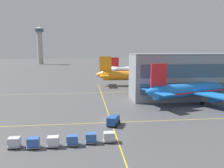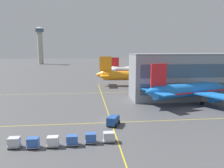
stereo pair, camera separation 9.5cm
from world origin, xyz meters
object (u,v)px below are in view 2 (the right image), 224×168
Objects in this scene: baggage_cart_row_second at (33,143)px; control_tower at (40,43)px; airliner_front_gate at (200,89)px; airliner_second_row at (141,76)px; airliner_third_row at (137,70)px; baggage_cart_row_rightmost at (109,137)px; baggage_cart_row_middle at (53,142)px; service_truck_red_van at (113,120)px; baggage_cart_row_fourth at (72,140)px; baggage_cart_row_fifth at (91,138)px; baggage_cart_row_leftmost at (14,142)px.

control_tower is (-35.46, 200.25, 20.28)m from baggage_cart_row_second.
airliner_second_row is at bearing 106.72° from airliner_front_gate.
control_tower is (-74.97, 104.06, 17.60)m from airliner_third_row.
airliner_second_row is (-10.13, 33.70, 0.15)m from airliner_front_gate.
baggage_cart_row_rightmost is at bearing -76.33° from control_tower.
baggage_cart_row_middle is (-40.38, -27.66, -3.26)m from airliner_front_gate.
airliner_second_row is 1.21× the size of airliner_third_row.
service_truck_red_van is (-18.63, -51.29, -3.24)m from airliner_second_row.
airliner_front_gate is 46.29m from baggage_cart_row_fourth.
baggage_cart_row_fifth is at bearing -177.55° from baggage_cart_row_rightmost.
airliner_second_row reaches higher than baggage_cart_row_middle.
baggage_cart_row_leftmost is at bearing 176.93° from baggage_cart_row_middle.
airliner_front_gate is at bearing -65.37° from control_tower.
airliner_second_row is 1.14× the size of control_tower.
baggage_cart_row_second is 1.00× the size of baggage_cart_row_middle.
airliner_front_gate is at bearing 32.51° from baggage_cart_row_second.
baggage_cart_row_second is 6.49m from baggage_cart_row_fourth.
baggage_cart_row_fifth is (9.73, 1.00, 0.00)m from baggage_cart_row_second.
baggage_cart_row_fifth is 0.08× the size of control_tower.
service_truck_red_van is 15.37m from baggage_cart_row_middle.
airliner_third_row is at bearing 93.44° from airliner_front_gate.
baggage_cart_row_fourth is at bearing -168.64° from baggage_cart_row_fifth.
baggage_cart_row_middle is at bearing 2.46° from baggage_cart_row_second.
baggage_cart_row_second is 9.78m from baggage_cart_row_fifth.
airliner_front_gate is 33.86m from service_truck_red_van.
airliner_third_row is at bearing 65.93° from baggage_cart_row_leftmost.
airliner_front_gate reaches higher than baggage_cart_row_second.
airliner_third_row is 12.46× the size of baggage_cart_row_second.
control_tower is (-45.19, 199.25, 20.28)m from baggage_cart_row_fifth.
control_tower reaches higher than baggage_cart_row_rightmost.
baggage_cart_row_second is (-14.86, -10.20, -0.17)m from service_truck_red_van.
baggage_cart_row_rightmost is at bearing -108.78° from airliner_second_row.
baggage_cart_row_fourth is at bearing -143.53° from airliner_front_gate.
baggage_cart_row_fourth is at bearing -78.15° from control_tower.
airliner_third_row is at bearing 67.67° from baggage_cart_row_second.
airliner_front_gate reaches higher than baggage_cart_row_leftmost.
control_tower reaches higher than baggage_cart_row_second.
baggage_cart_row_middle is at bearing -116.24° from airliner_second_row.
baggage_cart_row_fifth is (-23.77, -60.49, -3.41)m from airliner_second_row.
control_tower is at bearing 116.42° from airliner_second_row.
airliner_front_gate is at bearing 38.33° from baggage_cart_row_fifth.
baggage_cart_row_middle is 204.83m from control_tower.
airliner_second_row is at bearing -99.84° from airliner_third_row.
baggage_cart_row_leftmost is 6.49m from baggage_cart_row_middle.
airliner_second_row is at bearing 71.22° from baggage_cart_row_rightmost.
airliner_third_row is 12.46× the size of baggage_cart_row_fifth.
baggage_cart_row_leftmost is at bearing -151.78° from service_truck_red_van.
airliner_second_row is 63.84m from baggage_cart_row_rightmost.
control_tower reaches higher than baggage_cart_row_fifth.
airliner_second_row is at bearing 66.17° from baggage_cart_row_fourth.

